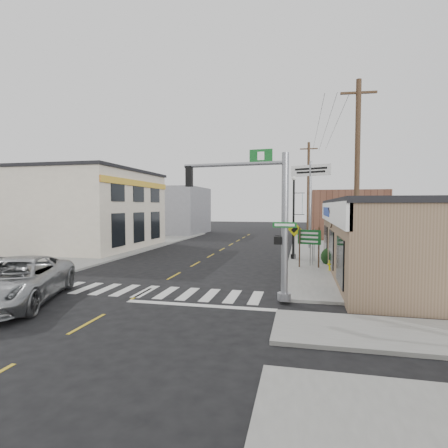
% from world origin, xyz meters
% --- Properties ---
extents(ground, '(140.00, 140.00, 0.00)m').
position_xyz_m(ground, '(0.00, 0.00, 0.00)').
color(ground, black).
rests_on(ground, ground).
extents(sidewalk_right, '(6.00, 38.00, 0.13)m').
position_xyz_m(sidewalk_right, '(9.00, 13.00, 0.07)').
color(sidewalk_right, gray).
rests_on(sidewalk_right, ground).
extents(sidewalk_left, '(6.00, 38.00, 0.13)m').
position_xyz_m(sidewalk_left, '(-9.00, 13.00, 0.07)').
color(sidewalk_left, gray).
rests_on(sidewalk_left, ground).
extents(center_line, '(0.12, 56.00, 0.01)m').
position_xyz_m(center_line, '(0.00, 8.00, 0.01)').
color(center_line, gold).
rests_on(center_line, ground).
extents(crosswalk, '(11.00, 2.20, 0.01)m').
position_xyz_m(crosswalk, '(0.00, 0.40, 0.01)').
color(crosswalk, silver).
rests_on(crosswalk, ground).
extents(left_building, '(12.00, 12.00, 6.80)m').
position_xyz_m(left_building, '(-13.00, 14.00, 3.40)').
color(left_building, beige).
rests_on(left_building, ground).
extents(bldg_distant_right, '(8.00, 10.00, 5.60)m').
position_xyz_m(bldg_distant_right, '(12.00, 30.00, 2.80)').
color(bldg_distant_right, brown).
rests_on(bldg_distant_right, ground).
extents(bldg_distant_left, '(9.00, 10.00, 6.40)m').
position_xyz_m(bldg_distant_left, '(-11.00, 32.00, 3.20)').
color(bldg_distant_left, gray).
rests_on(bldg_distant_left, ground).
extents(suv, '(5.00, 7.11, 1.80)m').
position_xyz_m(suv, '(-4.17, -2.55, 0.90)').
color(suv, '#9B9D9F').
rests_on(suv, ground).
extents(traffic_signal_pole, '(4.72, 0.38, 5.98)m').
position_xyz_m(traffic_signal_pole, '(5.49, -0.18, 3.69)').
color(traffic_signal_pole, gray).
rests_on(traffic_signal_pole, sidewalk_right).
extents(guide_sign, '(1.40, 0.13, 2.46)m').
position_xyz_m(guide_sign, '(7.32, 7.65, 1.74)').
color(guide_sign, '#4B3523').
rests_on(guide_sign, sidewalk_right).
extents(fire_hydrant, '(0.20, 0.20, 0.64)m').
position_xyz_m(fire_hydrant, '(8.50, 6.83, 0.48)').
color(fire_hydrant, '#E0DC00').
rests_on(fire_hydrant, sidewalk_right).
extents(ped_crossing_sign, '(1.01, 0.07, 2.61)m').
position_xyz_m(ped_crossing_sign, '(6.39, 10.65, 1.92)').
color(ped_crossing_sign, gray).
rests_on(ped_crossing_sign, sidewalk_right).
extents(lamp_post, '(0.75, 0.59, 5.81)m').
position_xyz_m(lamp_post, '(6.36, 10.99, 3.50)').
color(lamp_post, black).
rests_on(lamp_post, sidewalk_right).
extents(dance_center_sign, '(3.61, 0.23, 7.68)m').
position_xyz_m(dance_center_sign, '(7.59, 17.84, 5.83)').
color(dance_center_sign, gray).
rests_on(dance_center_sign, sidewalk_right).
extents(bare_tree, '(2.11, 2.11, 4.21)m').
position_xyz_m(bare_tree, '(8.99, 6.27, 3.44)').
color(bare_tree, black).
rests_on(bare_tree, sidewalk_right).
extents(shrub_front, '(1.26, 1.26, 0.94)m').
position_xyz_m(shrub_front, '(9.67, 3.91, 0.60)').
color(shrub_front, '#183D1A').
rests_on(shrub_front, sidewalk_right).
extents(shrub_back, '(1.19, 1.19, 0.89)m').
position_xyz_m(shrub_back, '(8.69, 9.35, 0.57)').
color(shrub_back, black).
rests_on(shrub_back, sidewalk_right).
extents(utility_pole_near, '(1.72, 0.26, 9.91)m').
position_xyz_m(utility_pole_near, '(9.50, 4.34, 5.21)').
color(utility_pole_near, '#48291E').
rests_on(utility_pole_near, sidewalk_right).
extents(utility_pole_far, '(1.77, 0.27, 10.16)m').
position_xyz_m(utility_pole_far, '(7.50, 22.62, 5.34)').
color(utility_pole_far, '#3E2D1E').
rests_on(utility_pole_far, sidewalk_right).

